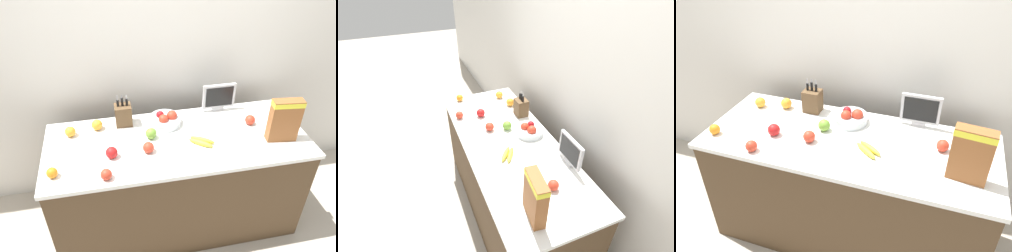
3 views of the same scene
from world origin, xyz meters
TOP-DOWN VIEW (x-y plane):
  - ground_plane at (0.00, 0.00)m, footprint 14.00×14.00m
  - wall_back at (0.00, 0.59)m, footprint 9.00×0.06m
  - counter at (0.00, 0.00)m, footprint 1.89×0.75m
  - knife_block at (-0.36, 0.27)m, footprint 0.12×0.11m
  - small_monitor at (0.41, 0.31)m, footprint 0.26×0.03m
  - cereal_box at (0.72, -0.14)m, footprint 0.22×0.10m
  - fruit_bowl at (-0.05, 0.21)m, footprint 0.24×0.24m
  - banana_bunch at (0.15, -0.08)m, footprint 0.19×0.17m
  - apple_near_bananas at (-0.19, 0.05)m, footprint 0.08×0.08m
  - apple_rear at (-0.48, -0.10)m, footprint 0.08×0.08m
  - apple_leftmost at (-0.23, -0.10)m, footprint 0.08×0.08m
  - apple_front at (0.58, 0.08)m, footprint 0.08×0.08m
  - apple_middle at (-0.52, -0.30)m, footprint 0.07×0.07m
  - orange_front_center at (-0.85, -0.22)m, footprint 0.07×0.07m
  - orange_back_center at (-0.56, 0.24)m, footprint 0.08×0.08m
  - orange_near_bowl at (-0.75, 0.19)m, footprint 0.08×0.08m

SIDE VIEW (x-z plane):
  - ground_plane at x=0.00m, z-range 0.00..0.00m
  - counter at x=0.00m, z-range 0.00..0.87m
  - banana_bunch at x=0.15m, z-range 0.87..0.90m
  - orange_front_center at x=-0.85m, z-range 0.87..0.94m
  - apple_middle at x=-0.52m, z-range 0.87..0.94m
  - apple_front at x=0.58m, z-range 0.87..0.94m
  - orange_near_bowl at x=-0.75m, z-range 0.87..0.94m
  - apple_leftmost at x=-0.23m, z-range 0.87..0.94m
  - fruit_bowl at x=-0.05m, z-range 0.85..0.96m
  - orange_back_center at x=-0.56m, z-range 0.87..0.95m
  - apple_rear at x=-0.48m, z-range 0.87..0.95m
  - apple_near_bananas at x=-0.19m, z-range 0.87..0.95m
  - knife_block at x=-0.36m, z-range 0.82..1.08m
  - small_monitor at x=0.41m, z-range 0.88..1.11m
  - cereal_box at x=0.72m, z-range 0.88..1.20m
  - wall_back at x=0.00m, z-range 0.00..2.60m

